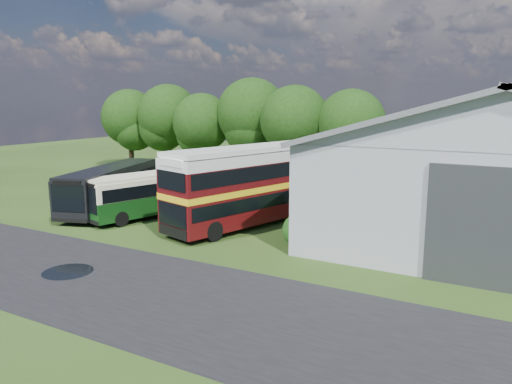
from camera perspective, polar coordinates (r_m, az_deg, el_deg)
The scene contains 15 objects.
ground at distance 24.84m, azimuth -13.12°, elevation -7.45°, with size 120.00×120.00×0.00m, color #223912.
asphalt_road at distance 20.84m, azimuth -12.56°, elevation -10.98°, with size 60.00×8.00×0.02m, color black.
puddle at distance 23.94m, azimuth -20.71°, elevation -8.56°, with size 2.20×2.20×0.01m, color black.
tree_far_left at distance 56.93m, azimuth -14.23°, elevation 8.25°, with size 6.12×6.12×8.64m.
tree_left_a at distance 53.99m, azimuth -9.98°, elevation 8.64°, with size 6.46×6.46×9.12m.
tree_left_b at distance 50.18m, azimuth -6.21°, elevation 7.88°, with size 5.78×5.78×8.16m.
tree_mid at distance 48.54m, azimuth -0.46°, elevation 8.96°, with size 6.80×6.80×9.60m.
tree_right_a at distance 45.37m, azimuth 4.44°, elevation 8.18°, with size 6.26×6.26×8.83m.
tree_right_b at distance 44.26m, azimuth 10.81°, elevation 7.65°, with size 5.98×5.98×8.45m.
shrub_front at distance 26.66m, azimuth 4.83°, elevation -5.95°, with size 1.70×1.70×1.70m, color #194714.
shrub_mid at distance 28.42m, azimuth 6.52°, elevation -4.93°, with size 1.60×1.60×1.60m, color #194714.
shrub_back at distance 30.22m, azimuth 8.00°, elevation -4.03°, with size 1.80×1.80×1.80m, color #194714.
bus_green_single at distance 33.62m, azimuth -10.76°, elevation 0.02°, with size 5.13×10.56×2.84m.
bus_maroon_double at distance 30.01m, azimuth -0.92°, elevation 0.64°, with size 5.78×11.48×4.78m.
bus_dark_single at distance 36.09m, azimuth -16.22°, elevation 0.59°, with size 5.60×10.94×2.95m.
Camera 1 is at (16.15, -17.28, 7.58)m, focal length 35.00 mm.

